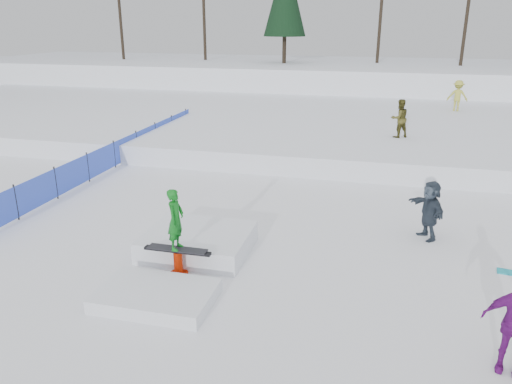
% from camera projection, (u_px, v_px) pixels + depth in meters
% --- Properties ---
extents(ground, '(120.00, 120.00, 0.00)m').
position_uv_depth(ground, '(217.00, 257.00, 12.48)').
color(ground, white).
extents(snow_berm, '(60.00, 14.00, 2.40)m').
position_uv_depth(snow_berm, '(337.00, 78.00, 39.55)').
color(snow_berm, white).
rests_on(snow_berm, ground).
extents(snow_midrise, '(50.00, 18.00, 0.80)m').
position_uv_depth(snow_midrise, '(311.00, 121.00, 27.00)').
color(snow_midrise, white).
rests_on(snow_midrise, ground).
extents(safety_fence, '(0.05, 16.00, 1.10)m').
position_uv_depth(safety_fence, '(114.00, 154.00, 19.86)').
color(safety_fence, blue).
rests_on(safety_fence, ground).
extents(walker_olive, '(1.00, 0.94, 1.64)m').
position_uv_depth(walker_olive, '(399.00, 118.00, 21.33)').
color(walker_olive, '#443F16').
rests_on(walker_olive, snow_midrise).
extents(walker_ygreen, '(1.13, 0.71, 1.68)m').
position_uv_depth(walker_ygreen, '(458.00, 96.00, 27.49)').
color(walker_ygreen, gold).
rests_on(walker_ygreen, snow_midrise).
extents(spectator_dark, '(1.12, 1.56, 1.63)m').
position_uv_depth(spectator_dark, '(429.00, 210.00, 13.32)').
color(spectator_dark, '#2C3744').
rests_on(spectator_dark, ground).
extents(jib_rail_feature, '(2.60, 4.40, 2.11)m').
position_uv_depth(jib_rail_feature, '(187.00, 253.00, 12.03)').
color(jib_rail_feature, white).
rests_on(jib_rail_feature, ground).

